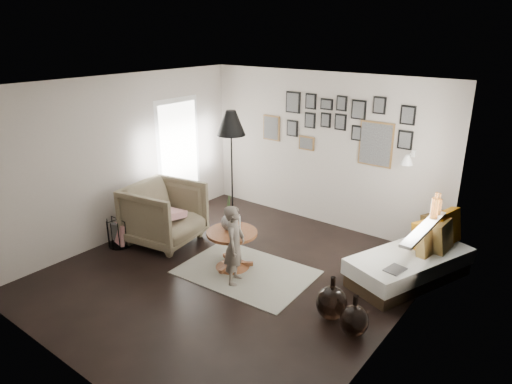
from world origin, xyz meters
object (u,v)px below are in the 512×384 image
Objects in this scene: vase at (228,219)px; demijohn_small at (354,320)px; demijohn_large at (332,303)px; floor_lamp at (231,127)px; magazine_basket at (119,232)px; daybed at (412,260)px; child at (235,245)px; armchair at (164,214)px; pedestal_table at (232,251)px.

vase reaches higher than demijohn_small.
demijohn_large is 0.37m from demijohn_small.
floor_lamp reaches higher than magazine_basket.
magazine_basket is (-4.00, -1.82, -0.05)m from daybed.
daybed reaches higher than magazine_basket.
vase is at bearing 26.46° from child.
vase is 0.92× the size of demijohn_large.
vase is 0.51m from child.
magazine_basket is 0.81× the size of demijohn_large.
vase is 1.02× the size of demijohn_small.
daybed is 2.43m from child.
daybed is 4.39m from magazine_basket.
demijohn_large is at bearing -84.71° from daybed.
daybed reaches higher than demijohn_small.
daybed reaches higher than demijohn_large.
vase is at bearing -98.43° from armchair.
daybed is 3.40m from floor_lamp.
child is (2.16, 0.26, 0.33)m from magazine_basket.
demijohn_large is 1.47m from child.
pedestal_table is 1.95m from magazine_basket.
daybed is at bearing 24.48° from magazine_basket.
child is (0.37, -0.30, -0.17)m from vase.
child is (1.23, -1.40, -1.18)m from floor_lamp.
magazine_basket is (-0.93, -1.66, -1.52)m from floor_lamp.
child is at bearing -48.69° from floor_lamp.
armchair reaches higher than demijohn_large.
vase is 0.25× the size of floor_lamp.
vase is 0.27× the size of daybed.
demijohn_large is at bearing 5.06° from magazine_basket.
daybed is 1.56m from demijohn_large.
demijohn_small is 0.46× the size of child.
vase is at bearing 17.48° from magazine_basket.
floor_lamp reaches higher than demijohn_large.
pedestal_table is at bearing -14.04° from vase.
vase is at bearing 170.34° from demijohn_small.
vase is 1.89m from demijohn_large.
pedestal_table reaches higher than demijohn_small.
magazine_basket is 2.20m from child.
demijohn_large is at bearing -7.48° from pedestal_table.
daybed is 1.82× the size of armchair.
demijohn_small is (0.35, -0.12, -0.02)m from demijohn_large.
magazine_basket is 3.60m from demijohn_large.
child is at bearing -108.94° from armchair.
magazine_basket is at bearing 72.91° from child.
demijohn_small is (3.01, -1.46, -1.55)m from floor_lamp.
armchair is 3.14m from demijohn_large.
demijohn_small is at bearing 2.88° from magazine_basket.
child is at bearing -44.66° from pedestal_table.
floor_lamp reaches higher than pedestal_table.
demijohn_large is (3.12, -0.22, -0.27)m from armchair.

